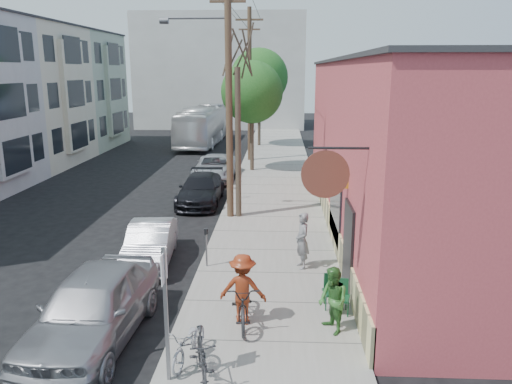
{
  "coord_description": "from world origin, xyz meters",
  "views": [
    {
      "loc": [
        4.52,
        -14.26,
        6.19
      ],
      "look_at": [
        3.6,
        4.83,
        1.5
      ],
      "focal_mm": 35.0,
      "sensor_mm": 36.0,
      "label": 1
    }
  ],
  "objects_px": {
    "parked_bike_a": "(202,358)",
    "parking_meter_far": "(232,182)",
    "patron_green": "(333,301)",
    "bus": "(203,126)",
    "tree_leafy_mid": "(252,92)",
    "car_1": "(150,243)",
    "sign_post": "(166,302)",
    "utility_pole_near": "(227,90)",
    "cyclist": "(243,289)",
    "parking_meter_near": "(206,241)",
    "patio_chair_b": "(333,292)",
    "car_0": "(93,307)",
    "patio_chair_a": "(340,297)",
    "patron_grey": "(302,241)",
    "tree_bare": "(238,144)",
    "parked_bike_b": "(189,343)",
    "tree_leafy_far": "(259,77)",
    "car_2": "(201,189)",
    "car_3": "(215,168)"
  },
  "relations": [
    {
      "from": "patio_chair_b",
      "to": "patron_grey",
      "type": "relative_size",
      "value": 0.49
    },
    {
      "from": "patron_green",
      "to": "bus",
      "type": "distance_m",
      "value": 32.26
    },
    {
      "from": "tree_bare",
      "to": "parked_bike_a",
      "type": "distance_m",
      "value": 11.87
    },
    {
      "from": "parking_meter_far",
      "to": "bus",
      "type": "height_order",
      "value": "bus"
    },
    {
      "from": "sign_post",
      "to": "tree_leafy_far",
      "type": "bearing_deg",
      "value": 89.2
    },
    {
      "from": "patio_chair_b",
      "to": "parked_bike_a",
      "type": "height_order",
      "value": "parked_bike_a"
    },
    {
      "from": "parking_meter_far",
      "to": "car_0",
      "type": "distance_m",
      "value": 12.98
    },
    {
      "from": "sign_post",
      "to": "car_2",
      "type": "xyz_separation_m",
      "value": [
        -1.55,
        14.07,
        -1.15
      ]
    },
    {
      "from": "tree_leafy_mid",
      "to": "patio_chair_a",
      "type": "distance_m",
      "value": 19.46
    },
    {
      "from": "tree_leafy_mid",
      "to": "bus",
      "type": "xyz_separation_m",
      "value": [
        -4.85,
        11.66,
        -3.29
      ]
    },
    {
      "from": "patio_chair_a",
      "to": "car_3",
      "type": "relative_size",
      "value": 0.18
    },
    {
      "from": "sign_post",
      "to": "tree_bare",
      "type": "xyz_separation_m",
      "value": [
        0.45,
        11.56,
        1.4
      ]
    },
    {
      "from": "sign_post",
      "to": "utility_pole_near",
      "type": "xyz_separation_m",
      "value": [
        0.04,
        11.54,
        3.58
      ]
    },
    {
      "from": "parking_meter_near",
      "to": "car_3",
      "type": "distance_m",
      "value": 13.56
    },
    {
      "from": "parking_meter_far",
      "to": "patio_chair_a",
      "type": "bearing_deg",
      "value": -71.51
    },
    {
      "from": "parking_meter_far",
      "to": "patron_grey",
      "type": "bearing_deg",
      "value": -70.51
    },
    {
      "from": "tree_leafy_far",
      "to": "parking_meter_far",
      "type": "bearing_deg",
      "value": -91.78
    },
    {
      "from": "parking_meter_near",
      "to": "tree_leafy_far",
      "type": "relative_size",
      "value": 0.16
    },
    {
      "from": "patio_chair_b",
      "to": "car_1",
      "type": "bearing_deg",
      "value": 137.4
    },
    {
      "from": "patron_grey",
      "to": "car_1",
      "type": "bearing_deg",
      "value": -112.93
    },
    {
      "from": "cyclist",
      "to": "car_2",
      "type": "bearing_deg",
      "value": -71.33
    },
    {
      "from": "parking_meter_far",
      "to": "patio_chair_b",
      "type": "xyz_separation_m",
      "value": [
        3.69,
        -11.15,
        -0.39
      ]
    },
    {
      "from": "cyclist",
      "to": "patron_green",
      "type": "bearing_deg",
      "value": 175.32
    },
    {
      "from": "car_2",
      "to": "patron_grey",
      "type": "bearing_deg",
      "value": -61.57
    },
    {
      "from": "utility_pole_near",
      "to": "parked_bike_a",
      "type": "distance_m",
      "value": 12.52
    },
    {
      "from": "sign_post",
      "to": "parking_meter_far",
      "type": "distance_m",
      "value": 14.46
    },
    {
      "from": "patron_grey",
      "to": "car_1",
      "type": "xyz_separation_m",
      "value": [
        -4.96,
        0.62,
        -0.39
      ]
    },
    {
      "from": "patio_chair_a",
      "to": "patron_green",
      "type": "xyz_separation_m",
      "value": [
        -0.28,
        -0.94,
        0.36
      ]
    },
    {
      "from": "parked_bike_a",
      "to": "bus",
      "type": "bearing_deg",
      "value": 84.45
    },
    {
      "from": "cyclist",
      "to": "parking_meter_near",
      "type": "bearing_deg",
      "value": -63.46
    },
    {
      "from": "parking_meter_near",
      "to": "bus",
      "type": "distance_m",
      "value": 27.71
    },
    {
      "from": "car_0",
      "to": "parking_meter_near",
      "type": "bearing_deg",
      "value": 67.82
    },
    {
      "from": "car_1",
      "to": "bus",
      "type": "height_order",
      "value": "bus"
    },
    {
      "from": "parked_bike_a",
      "to": "parking_meter_far",
      "type": "bearing_deg",
      "value": 78.88
    },
    {
      "from": "patron_green",
      "to": "car_1",
      "type": "xyz_separation_m",
      "value": [
        -5.51,
        4.56,
        -0.3
      ]
    },
    {
      "from": "patio_chair_a",
      "to": "patio_chair_b",
      "type": "relative_size",
      "value": 1.0
    },
    {
      "from": "parking_meter_far",
      "to": "patio_chair_b",
      "type": "relative_size",
      "value": 1.41
    },
    {
      "from": "sign_post",
      "to": "parking_meter_far",
      "type": "bearing_deg",
      "value": 90.4
    },
    {
      "from": "tree_bare",
      "to": "parked_bike_a",
      "type": "bearing_deg",
      "value": -88.87
    },
    {
      "from": "car_3",
      "to": "car_2",
      "type": "bearing_deg",
      "value": -91.03
    },
    {
      "from": "patio_chair_a",
      "to": "patron_grey",
      "type": "relative_size",
      "value": 0.49
    },
    {
      "from": "parking_meter_near",
      "to": "tree_bare",
      "type": "relative_size",
      "value": 0.2
    },
    {
      "from": "tree_leafy_mid",
      "to": "parked_bike_b",
      "type": "bearing_deg",
      "value": -90.41
    },
    {
      "from": "parked_bike_a",
      "to": "car_2",
      "type": "distance_m",
      "value": 14.28
    },
    {
      "from": "car_3",
      "to": "parked_bike_b",
      "type": "bearing_deg",
      "value": -85.4
    },
    {
      "from": "tree_leafy_mid",
      "to": "tree_bare",
      "type": "bearing_deg",
      "value": -90.0
    },
    {
      "from": "tree_bare",
      "to": "car_2",
      "type": "height_order",
      "value": "tree_bare"
    },
    {
      "from": "tree_leafy_mid",
      "to": "parked_bike_b",
      "type": "height_order",
      "value": "tree_leafy_mid"
    },
    {
      "from": "patio_chair_b",
      "to": "cyclist",
      "type": "xyz_separation_m",
      "value": [
        -2.28,
        -0.89,
        0.44
      ]
    },
    {
      "from": "tree_leafy_mid",
      "to": "parked_bike_a",
      "type": "relative_size",
      "value": 3.83
    }
  ]
}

